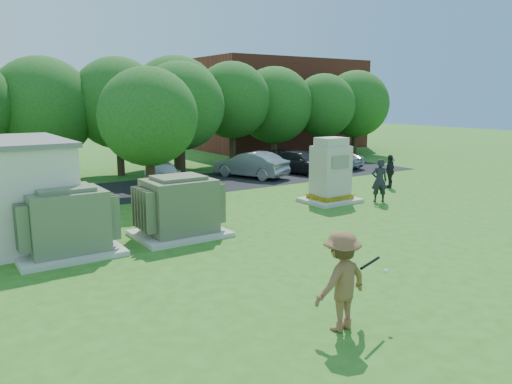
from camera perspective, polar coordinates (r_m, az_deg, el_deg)
ground at (r=15.24m, az=8.46°, el=-7.16°), size 120.00×120.00×0.00m
brick_building at (r=46.84m, az=2.70°, el=9.97°), size 15.00×8.00×8.00m
parking_strip at (r=29.82m, az=1.03°, el=1.80°), size 20.00×6.00×0.01m
transformer_left at (r=15.97m, az=-20.87°, el=-3.32°), size 3.00×2.40×2.07m
transformer_right at (r=17.13m, az=-8.75°, el=-1.80°), size 3.00×2.40×2.07m
generator_cabinet at (r=22.59m, az=8.51°, el=2.04°), size 2.39×1.95×2.91m
picnic_table at (r=22.29m, az=-7.44°, el=-0.20°), size 1.68×1.26×0.72m
batter at (r=10.32m, az=9.74°, el=-10.02°), size 1.39×0.87×2.06m
person_by_generator at (r=23.06m, az=13.92°, el=1.28°), size 0.86×0.78×1.97m
person_at_picnic at (r=20.92m, az=-8.02°, el=-0.10°), size 0.91×0.83×1.50m
person_walking_right at (r=26.86m, az=15.03°, el=2.30°), size 0.87×1.10×1.74m
car_white at (r=26.34m, az=-10.55°, el=1.94°), size 2.57×4.36×1.39m
car_silver_a at (r=29.38m, az=-0.65°, el=3.15°), size 3.15×4.86×1.51m
car_dark at (r=30.94m, az=5.36°, el=3.36°), size 3.00×5.04×1.37m
car_silver_b at (r=33.78m, az=8.59°, el=3.76°), size 2.90×4.62×1.19m
batting_equipment at (r=10.52m, az=12.81°, el=-8.14°), size 1.07×0.34×0.35m
tree_row at (r=31.39m, az=-12.33°, el=9.62°), size 41.30×13.30×7.30m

